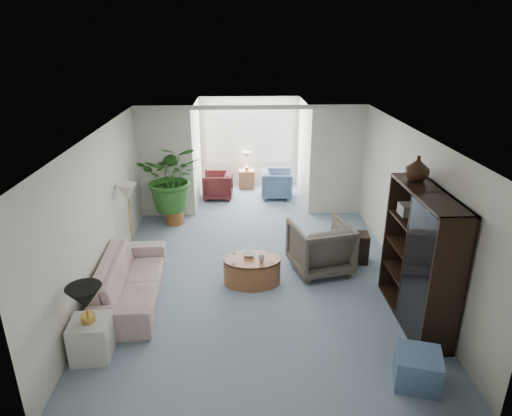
{
  "coord_description": "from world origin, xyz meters",
  "views": [
    {
      "loc": [
        -0.28,
        -6.55,
        3.9
      ],
      "look_at": [
        0.0,
        0.6,
        1.1
      ],
      "focal_mm": 31.29,
      "sensor_mm": 36.0,
      "label": 1
    }
  ],
  "objects_px": {
    "sofa": "(130,280)",
    "sunroom_table": "(247,179)",
    "framed_picture": "(416,186)",
    "end_table": "(92,339)",
    "coffee_bowl": "(249,255)",
    "sunroom_chair_blue": "(277,184)",
    "table_lamp": "(85,297)",
    "entertainment_cabinet": "(420,258)",
    "cabinet_urn": "(417,168)",
    "sunroom_chair_maroon": "(218,185)",
    "plant_pot": "(175,216)",
    "coffee_cup": "(261,259)",
    "ottoman": "(418,368)",
    "side_table_dark": "(355,247)",
    "wingback_chair": "(320,247)",
    "floor_lamp": "(127,192)",
    "coffee_table": "(252,271)"
  },
  "relations": [
    {
      "from": "sofa",
      "to": "sunroom_table",
      "type": "bearing_deg",
      "value": -22.93
    },
    {
      "from": "framed_picture",
      "to": "end_table",
      "type": "relative_size",
      "value": 0.94
    },
    {
      "from": "coffee_bowl",
      "to": "sunroom_table",
      "type": "distance_m",
      "value": 4.84
    },
    {
      "from": "sofa",
      "to": "end_table",
      "type": "xyz_separation_m",
      "value": [
        -0.2,
        -1.35,
        -0.06
      ]
    },
    {
      "from": "sunroom_chair_blue",
      "to": "end_table",
      "type": "bearing_deg",
      "value": 156.9
    },
    {
      "from": "table_lamp",
      "to": "entertainment_cabinet",
      "type": "relative_size",
      "value": 0.22
    },
    {
      "from": "cabinet_urn",
      "to": "sunroom_chair_maroon",
      "type": "relative_size",
      "value": 0.49
    },
    {
      "from": "sofa",
      "to": "entertainment_cabinet",
      "type": "relative_size",
      "value": 1.15
    },
    {
      "from": "end_table",
      "to": "sunroom_chair_blue",
      "type": "bearing_deg",
      "value": 64.18
    },
    {
      "from": "framed_picture",
      "to": "plant_pot",
      "type": "relative_size",
      "value": 1.25
    },
    {
      "from": "coffee_cup",
      "to": "table_lamp",
      "type": "bearing_deg",
      "value": -143.9
    },
    {
      "from": "entertainment_cabinet",
      "to": "ottoman",
      "type": "xyz_separation_m",
      "value": [
        -0.43,
        -1.31,
        -0.77
      ]
    },
    {
      "from": "coffee_bowl",
      "to": "entertainment_cabinet",
      "type": "distance_m",
      "value": 2.69
    },
    {
      "from": "sofa",
      "to": "sunroom_chair_maroon",
      "type": "relative_size",
      "value": 3.09
    },
    {
      "from": "sofa",
      "to": "side_table_dark",
      "type": "height_order",
      "value": "sofa"
    },
    {
      "from": "wingback_chair",
      "to": "entertainment_cabinet",
      "type": "relative_size",
      "value": 0.5
    },
    {
      "from": "sofa",
      "to": "coffee_bowl",
      "type": "distance_m",
      "value": 1.93
    },
    {
      "from": "ottoman",
      "to": "sunroom_chair_blue",
      "type": "distance_m",
      "value": 6.66
    },
    {
      "from": "cabinet_urn",
      "to": "ottoman",
      "type": "xyz_separation_m",
      "value": [
        -0.43,
        -1.81,
        -1.93
      ]
    },
    {
      "from": "wingback_chair",
      "to": "plant_pot",
      "type": "height_order",
      "value": "wingback_chair"
    },
    {
      "from": "wingback_chair",
      "to": "ottoman",
      "type": "distance_m",
      "value": 2.87
    },
    {
      "from": "sofa",
      "to": "entertainment_cabinet",
      "type": "bearing_deg",
      "value": -102.22
    },
    {
      "from": "cabinet_urn",
      "to": "sunroom_table",
      "type": "distance_m",
      "value": 6.27
    },
    {
      "from": "sunroom_chair_blue",
      "to": "sunroom_chair_maroon",
      "type": "bearing_deg",
      "value": 92.72
    },
    {
      "from": "table_lamp",
      "to": "coffee_cup",
      "type": "bearing_deg",
      "value": 36.1
    },
    {
      "from": "coffee_bowl",
      "to": "cabinet_urn",
      "type": "xyz_separation_m",
      "value": [
        2.37,
        -0.68,
        1.66
      ]
    },
    {
      "from": "plant_pot",
      "to": "sunroom_chair_blue",
      "type": "height_order",
      "value": "sunroom_chair_blue"
    },
    {
      "from": "ottoman",
      "to": "plant_pot",
      "type": "distance_m",
      "value": 6.09
    },
    {
      "from": "end_table",
      "to": "ottoman",
      "type": "distance_m",
      "value": 4.05
    },
    {
      "from": "table_lamp",
      "to": "ottoman",
      "type": "distance_m",
      "value": 4.11
    },
    {
      "from": "ottoman",
      "to": "sunroom_chair_blue",
      "type": "relative_size",
      "value": 0.66
    },
    {
      "from": "framed_picture",
      "to": "coffee_cup",
      "type": "height_order",
      "value": "framed_picture"
    },
    {
      "from": "sofa",
      "to": "framed_picture",
      "type": "bearing_deg",
      "value": -88.94
    },
    {
      "from": "coffee_cup",
      "to": "wingback_chair",
      "type": "relative_size",
      "value": 0.11
    },
    {
      "from": "sofa",
      "to": "ottoman",
      "type": "xyz_separation_m",
      "value": [
        3.8,
        -1.98,
        -0.12
      ]
    },
    {
      "from": "floor_lamp",
      "to": "ottoman",
      "type": "bearing_deg",
      "value": -40.59
    },
    {
      "from": "cabinet_urn",
      "to": "sunroom_table",
      "type": "xyz_separation_m",
      "value": [
        -2.31,
        5.51,
        -1.89
      ]
    },
    {
      "from": "framed_picture",
      "to": "wingback_chair",
      "type": "bearing_deg",
      "value": 160.81
    },
    {
      "from": "side_table_dark",
      "to": "sunroom_table",
      "type": "relative_size",
      "value": 1.1
    },
    {
      "from": "framed_picture",
      "to": "side_table_dark",
      "type": "relative_size",
      "value": 0.92
    },
    {
      "from": "entertainment_cabinet",
      "to": "coffee_cup",
      "type": "bearing_deg",
      "value": 155.78
    },
    {
      "from": "coffee_bowl",
      "to": "coffee_cup",
      "type": "relative_size",
      "value": 1.83
    },
    {
      "from": "entertainment_cabinet",
      "to": "plant_pot",
      "type": "bearing_deg",
      "value": 137.02
    },
    {
      "from": "coffee_bowl",
      "to": "plant_pot",
      "type": "height_order",
      "value": "coffee_bowl"
    },
    {
      "from": "coffee_cup",
      "to": "sunroom_chair_blue",
      "type": "height_order",
      "value": "sunroom_chair_blue"
    },
    {
      "from": "cabinet_urn",
      "to": "plant_pot",
      "type": "relative_size",
      "value": 0.89
    },
    {
      "from": "end_table",
      "to": "wingback_chair",
      "type": "distance_m",
      "value": 3.95
    },
    {
      "from": "entertainment_cabinet",
      "to": "coffee_bowl",
      "type": "bearing_deg",
      "value": 153.61
    },
    {
      "from": "framed_picture",
      "to": "cabinet_urn",
      "type": "bearing_deg",
      "value": -114.55
    },
    {
      "from": "end_table",
      "to": "coffee_table",
      "type": "height_order",
      "value": "end_table"
    }
  ]
}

